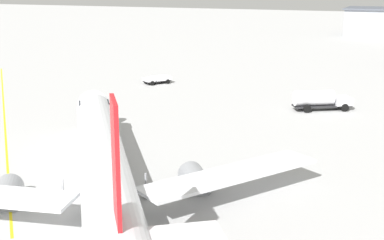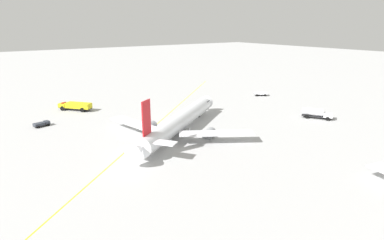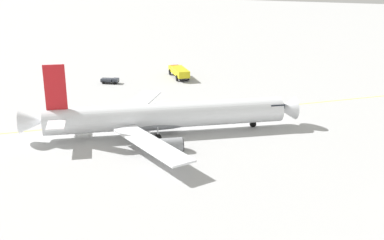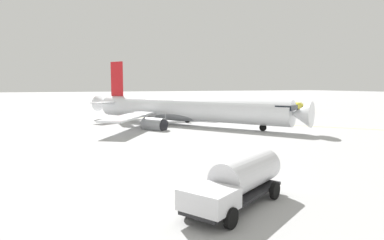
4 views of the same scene
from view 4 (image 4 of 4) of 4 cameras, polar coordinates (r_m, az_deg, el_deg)
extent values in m
plane|color=#B2B2B2|center=(63.57, -1.68, -0.52)|extent=(600.00, 600.00, 0.00)
cylinder|color=white|center=(60.03, -1.11, 1.89)|extent=(33.82, 25.19, 4.04)
cone|color=white|center=(51.56, 18.05, 0.92)|extent=(4.65, 4.86, 3.84)
cone|color=white|center=(73.54, -14.63, 2.69)|extent=(5.24, 5.10, 3.43)
cube|color=black|center=(52.09, 15.74, 2.04)|extent=(3.93, 4.19, 0.70)
ellipsoid|color=gray|center=(61.20, -2.60, 0.92)|extent=(13.42, 10.86, 2.22)
cube|color=red|center=(70.69, -12.64, 6.83)|extent=(2.77, 2.02, 6.95)
cube|color=white|center=(73.20, -10.66, 3.17)|extent=(5.09, 5.74, 0.20)
cube|color=white|center=(68.42, -14.58, 2.88)|extent=(5.09, 5.74, 0.20)
cube|color=white|center=(70.79, 1.13, 1.95)|extent=(6.92, 17.18, 0.28)
cube|color=white|center=(54.22, -10.49, 0.60)|extent=(16.18, 11.99, 0.28)
cylinder|color=gray|center=(67.27, 2.10, 0.52)|extent=(4.43, 4.07, 2.34)
cylinder|color=black|center=(66.31, 3.53, 0.43)|extent=(1.26, 1.72, 1.99)
cylinder|color=gray|center=(54.36, -6.43, -0.82)|extent=(4.43, 4.07, 2.34)
cylinder|color=black|center=(53.17, -4.81, -0.96)|extent=(1.26, 1.72, 1.99)
cylinder|color=#9EA0A5|center=(53.47, 11.98, -0.40)|extent=(0.20, 0.20, 1.66)
cylinder|color=black|center=(53.56, 11.96, -1.28)|extent=(1.07, 0.87, 1.10)
cylinder|color=#9EA0A5|center=(64.05, -0.83, 0.77)|extent=(0.20, 0.20, 1.66)
cylinder|color=black|center=(64.13, -0.83, 0.04)|extent=(1.07, 0.87, 1.10)
cylinder|color=#9EA0A5|center=(58.50, -4.54, 0.26)|extent=(0.20, 0.20, 1.66)
cylinder|color=black|center=(58.59, -4.53, -0.55)|extent=(1.07, 0.87, 1.10)
cube|color=#232326|center=(20.58, 7.50, -12.66)|extent=(6.13, 8.20, 0.20)
cube|color=silver|center=(18.03, 2.90, -13.18)|extent=(3.49, 3.41, 1.10)
cube|color=black|center=(17.12, 0.79, -13.65)|extent=(1.94, 1.20, 0.62)
cylinder|color=silver|center=(21.35, 9.27, -8.76)|extent=(4.69, 5.90, 2.12)
cylinder|color=black|center=(17.67, 6.65, -16.22)|extent=(0.80, 1.09, 1.10)
cylinder|color=black|center=(19.02, -0.47, -14.52)|extent=(0.80, 1.09, 1.10)
cylinder|color=black|center=(22.33, 13.88, -11.56)|extent=(0.80, 1.09, 1.10)
cylinder|color=black|center=(23.41, 7.82, -10.61)|extent=(0.80, 1.09, 1.10)
cube|color=#232326|center=(92.10, 16.99, 1.75)|extent=(8.51, 9.55, 0.20)
cube|color=yellow|center=(96.05, 17.46, 2.32)|extent=(3.61, 3.57, 1.20)
cube|color=black|center=(97.12, 17.57, 2.46)|extent=(1.79, 1.51, 0.67)
cube|color=yellow|center=(90.77, 16.86, 2.26)|extent=(7.16, 7.81, 1.60)
cube|color=red|center=(96.01, 17.47, 2.73)|extent=(1.83, 1.67, 0.16)
cylinder|color=black|center=(95.97, 16.61, 1.86)|extent=(1.11, 1.25, 1.40)
cylinder|color=black|center=(95.50, 18.20, 1.79)|extent=(1.11, 1.25, 1.40)
cylinder|color=black|center=(89.07, 15.73, 1.58)|extent=(1.11, 1.25, 1.40)
cylinder|color=black|center=(88.56, 17.44, 1.51)|extent=(1.11, 1.25, 1.40)
cube|color=#232326|center=(95.41, 6.90, 1.88)|extent=(4.21, 2.37, 0.20)
cube|color=#2D333D|center=(94.38, 7.48, 2.10)|extent=(1.57, 1.94, 0.70)
cube|color=black|center=(94.01, 7.69, 2.14)|extent=(0.43, 1.41, 0.39)
cube|color=#2D333D|center=(95.89, 6.61, 2.14)|extent=(2.92, 2.28, 0.60)
cylinder|color=black|center=(95.01, 7.85, 1.79)|extent=(0.69, 0.43, 0.64)
cylinder|color=black|center=(93.83, 7.10, 1.74)|extent=(0.69, 0.43, 0.64)
cylinder|color=black|center=(96.93, 6.74, 1.88)|extent=(0.69, 0.43, 0.64)
cylinder|color=black|center=(95.77, 6.00, 1.84)|extent=(0.69, 0.43, 0.64)
cube|color=yellow|center=(67.57, 1.48, -0.13)|extent=(113.34, 101.62, 0.01)
camera|label=1|loc=(94.80, -24.46, 12.01)|focal=51.48mm
camera|label=2|loc=(107.31, -46.98, 14.16)|focal=30.20mm
camera|label=3|loc=(51.93, -86.41, 21.58)|focal=44.11mm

